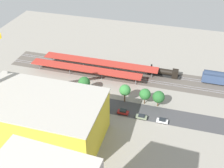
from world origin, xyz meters
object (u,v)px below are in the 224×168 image
object	(u,v)px
parked_car_3	(103,108)
parked_car_4	(86,106)
locomotive	(165,73)
passenger_coach	(222,78)
parked_car_0	(162,121)
street_tree_0	(125,90)
parked_car_1	(141,117)
box_truck_1	(28,95)
platform_canopy_near	(85,69)
box_truck_0	(80,106)
parked_car_6	(50,100)
street_tree_1	(84,83)
platform_canopy_far	(100,62)
parked_car_2	(123,112)
traffic_light	(107,104)
construction_building	(42,119)
street_tree_2	(159,97)
box_truck_2	(94,107)
parked_car_5	(67,103)
street_tree_3	(145,94)

from	to	relation	value
parked_car_3	parked_car_4	xyz separation A→B (m)	(6.48, 0.76, -0.03)
parked_car_3	locomotive	bearing A→B (deg)	-123.46
passenger_coach	parked_car_0	distance (m)	37.46
parked_car_4	street_tree_0	distance (m)	16.26
locomotive	parked_car_1	size ratio (longest dim) A/B	3.62
parked_car_4	street_tree_0	size ratio (longest dim) A/B	0.59
locomotive	passenger_coach	xyz separation A→B (m)	(-24.29, 0.00, 1.40)
locomotive	box_truck_1	bearing A→B (deg)	31.61
passenger_coach	parked_car_3	size ratio (longest dim) A/B	3.66
box_truck_1	street_tree_0	world-z (taller)	street_tree_0
platform_canopy_near	box_truck_0	xyz separation A→B (m)	(-5.96, 22.02, -2.50)
passenger_coach	parked_car_6	size ratio (longest dim) A/B	3.86
box_truck_1	street_tree_1	distance (m)	22.83
street_tree_1	box_truck_1	bearing A→B (deg)	24.45
platform_canopy_far	street_tree_0	xyz separation A→B (m)	(-16.50, 19.62, 1.31)
platform_canopy_near	parked_car_6	size ratio (longest dim) A/B	11.84
platform_canopy_far	parked_car_3	xyz separation A→B (m)	(-9.63, 26.84, -3.41)
parked_car_2	box_truck_0	distance (m)	16.29
parked_car_4	traffic_light	world-z (taller)	traffic_light
street_tree_0	traffic_light	world-z (taller)	street_tree_0
construction_building	street_tree_2	xyz separation A→B (m)	(-34.73, -26.38, -3.37)
platform_canopy_far	box_truck_2	xyz separation A→B (m)	(-6.88, 28.23, -2.34)
box_truck_1	traffic_light	size ratio (longest dim) A/B	1.33
parked_car_5	construction_building	size ratio (longest dim) A/B	0.10
parked_car_0	parked_car_6	world-z (taller)	parked_car_6
platform_canopy_far	parked_car_4	world-z (taller)	platform_canopy_far
parked_car_5	street_tree_1	size ratio (longest dim) A/B	0.54
parked_car_6	box_truck_2	distance (m)	18.60
passenger_coach	parked_car_0	xyz separation A→B (m)	(21.28, 30.73, -2.45)
passenger_coach	parked_car_5	bearing A→B (deg)	27.77
locomotive	street_tree_3	xyz separation A→B (m)	(5.10, 21.82, 2.74)
parked_car_1	street_tree_1	size ratio (longest dim) A/B	0.54
box_truck_1	parked_car_0	bearing A→B (deg)	-179.69
parked_car_0	parked_car_1	bearing A→B (deg)	-0.55
passenger_coach	traffic_light	distance (m)	52.51
street_tree_2	passenger_coach	bearing A→B (deg)	-137.92
parked_car_5	box_truck_2	distance (m)	11.66
parked_car_4	construction_building	distance (m)	20.74
parked_car_0	construction_building	world-z (taller)	construction_building
parked_car_0	parked_car_2	world-z (taller)	parked_car_2
parked_car_5	parked_car_6	size ratio (longest dim) A/B	0.96
platform_canopy_far	construction_building	bearing A→B (deg)	83.37
street_tree_1	traffic_light	size ratio (longest dim) A/B	1.05
platform_canopy_far	passenger_coach	xyz separation A→B (m)	(-53.62, -2.97, -0.95)
parked_car_6	street_tree_2	size ratio (longest dim) A/B	0.64
street_tree_2	street_tree_3	size ratio (longest dim) A/B	0.99
parked_car_4	box_truck_1	xyz separation A→B (m)	(24.23, 0.46, 0.88)
parked_car_0	parked_car_4	distance (m)	29.19
platform_canopy_far	street_tree_1	xyz separation A→B (m)	(0.55, 18.73, 1.04)
box_truck_0	parked_car_3	bearing A→B (deg)	-164.30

